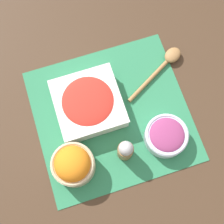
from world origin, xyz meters
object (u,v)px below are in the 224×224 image
Objects in this scene: onion_bowl at (166,136)px; pepper_shaker at (126,150)px; tomato_bowl at (88,103)px; carrot_bowl at (73,165)px; wooden_spoon at (165,63)px.

pepper_shaker reaches higher than onion_bowl.
carrot_bowl reaches higher than tomato_bowl.
carrot_bowl is at bearing -119.46° from tomato_bowl.
tomato_bowl is 1.61× the size of carrot_bowl.
wooden_spoon is (0.35, 0.22, -0.04)m from carrot_bowl.
wooden_spoon is (0.26, 0.06, -0.03)m from tomato_bowl.
tomato_bowl is 1.55× the size of onion_bowl.
carrot_bowl is at bearing 179.97° from onion_bowl.
carrot_bowl is 0.55× the size of wooden_spoon.
tomato_bowl is 0.88× the size of wooden_spoon.
pepper_shaker is at bearing -177.01° from onion_bowl.
carrot_bowl is at bearing -148.25° from wooden_spoon.
onion_bowl is at bearing 2.99° from pepper_shaker.
carrot_bowl reaches higher than pepper_shaker.
pepper_shaker is (0.15, -0.01, 0.00)m from carrot_bowl.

